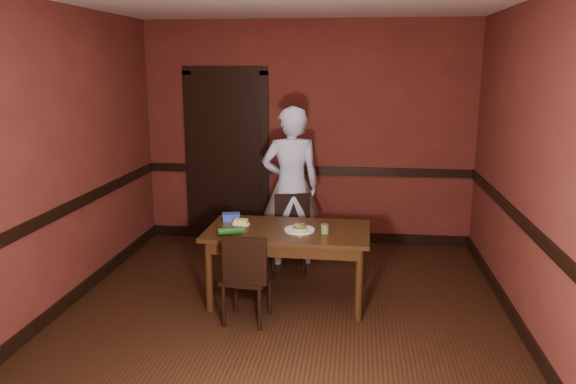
% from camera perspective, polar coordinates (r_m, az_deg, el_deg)
% --- Properties ---
extents(floor, '(4.00, 4.50, 0.01)m').
position_cam_1_polar(floor, '(5.07, -0.50, -12.55)').
color(floor, black).
rests_on(floor, ground).
extents(wall_back, '(4.00, 0.02, 2.70)m').
position_cam_1_polar(wall_back, '(6.86, 1.98, 5.94)').
color(wall_back, '#5B231B').
rests_on(wall_back, ground).
extents(wall_front, '(4.00, 0.02, 2.70)m').
position_cam_1_polar(wall_front, '(2.51, -7.44, -6.40)').
color(wall_front, '#5B231B').
rests_on(wall_front, ground).
extents(wall_left, '(0.02, 4.50, 2.70)m').
position_cam_1_polar(wall_left, '(5.30, -22.53, 2.93)').
color(wall_left, '#5B231B').
rests_on(wall_left, ground).
extents(wall_right, '(0.02, 4.50, 2.70)m').
position_cam_1_polar(wall_right, '(4.82, 23.78, 1.91)').
color(wall_right, '#5B231B').
rests_on(wall_right, ground).
extents(dado_back, '(4.00, 0.03, 0.10)m').
position_cam_1_polar(dado_back, '(6.92, 1.94, 2.22)').
color(dado_back, black).
rests_on(dado_back, ground).
extents(dado_left, '(0.03, 4.50, 0.10)m').
position_cam_1_polar(dado_left, '(5.38, -21.98, -1.80)').
color(dado_left, black).
rests_on(dado_left, ground).
extents(dado_right, '(0.03, 4.50, 0.10)m').
position_cam_1_polar(dado_right, '(4.91, 23.14, -3.25)').
color(dado_right, black).
rests_on(dado_right, ground).
extents(baseboard_back, '(4.00, 0.03, 0.12)m').
position_cam_1_polar(baseboard_back, '(7.12, 1.89, -4.44)').
color(baseboard_back, black).
rests_on(baseboard_back, ground).
extents(baseboard_left, '(0.03, 4.50, 0.12)m').
position_cam_1_polar(baseboard_left, '(5.64, -21.26, -10.09)').
color(baseboard_left, black).
rests_on(baseboard_left, ground).
extents(baseboard_right, '(0.03, 4.50, 0.12)m').
position_cam_1_polar(baseboard_right, '(5.19, 22.32, -12.20)').
color(baseboard_right, black).
rests_on(baseboard_right, ground).
extents(door, '(1.05, 0.07, 2.20)m').
position_cam_1_polar(door, '(7.03, -6.23, 3.90)').
color(door, black).
rests_on(door, ground).
extents(dining_table, '(1.50, 0.86, 0.70)m').
position_cam_1_polar(dining_table, '(5.27, 0.01, -7.43)').
color(dining_table, black).
rests_on(dining_table, floor).
extents(chair_far, '(0.47, 0.47, 0.82)m').
position_cam_1_polar(chair_far, '(5.95, -0.16, -4.39)').
color(chair_far, black).
rests_on(chair_far, floor).
extents(chair_near, '(0.41, 0.41, 0.80)m').
position_cam_1_polar(chair_near, '(4.86, -4.22, -8.56)').
color(chair_near, black).
rests_on(chair_near, floor).
extents(person, '(0.72, 0.56, 1.75)m').
position_cam_1_polar(person, '(6.12, 0.31, 0.58)').
color(person, silver).
rests_on(person, floor).
extents(sandwich_plate, '(0.28, 0.28, 0.07)m').
position_cam_1_polar(sandwich_plate, '(5.10, 1.18, -3.75)').
color(sandwich_plate, white).
rests_on(sandwich_plate, dining_table).
extents(sauce_jar, '(0.07, 0.07, 0.09)m').
position_cam_1_polar(sauce_jar, '(5.03, 3.76, -3.73)').
color(sauce_jar, '#597D33').
rests_on(sauce_jar, dining_table).
extents(cheese_saucer, '(0.17, 0.17, 0.05)m').
position_cam_1_polar(cheese_saucer, '(5.31, -4.80, -3.12)').
color(cheese_saucer, white).
rests_on(cheese_saucer, dining_table).
extents(food_tub, '(0.19, 0.15, 0.07)m').
position_cam_1_polar(food_tub, '(5.46, -5.80, -2.53)').
color(food_tub, blue).
rests_on(food_tub, dining_table).
extents(wrapped_veg, '(0.24, 0.15, 0.06)m').
position_cam_1_polar(wrapped_veg, '(5.01, -5.83, -3.96)').
color(wrapped_veg, '#164F14').
rests_on(wrapped_veg, dining_table).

